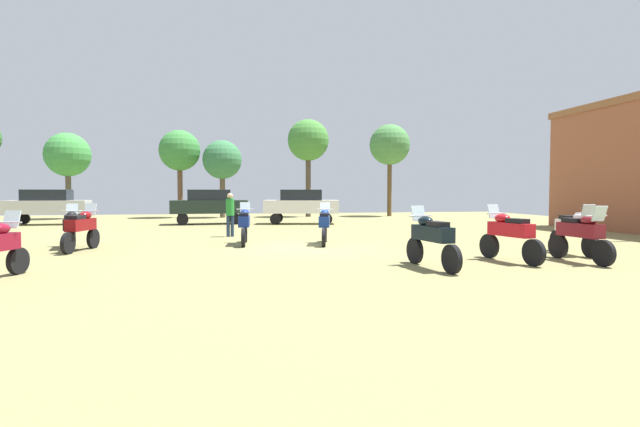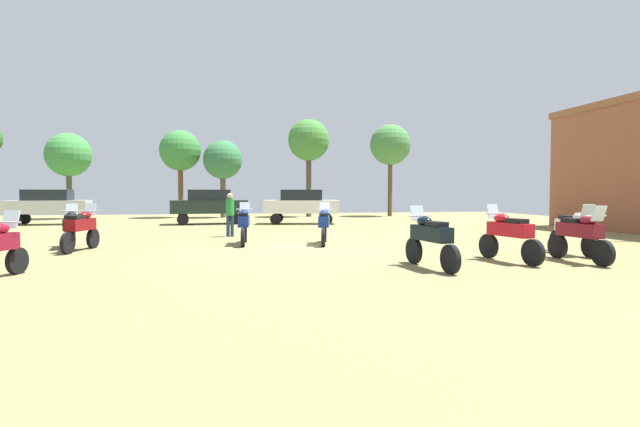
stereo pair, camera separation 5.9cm
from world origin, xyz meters
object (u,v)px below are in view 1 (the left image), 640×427
car_1 (302,204)px  tree_5 (68,155)px  motorcycle_5 (324,224)px  motorcycle_2 (244,224)px  car_3 (47,204)px  tree_6 (180,151)px  motorcycle_1 (431,238)px  motorcycle_7 (81,228)px  car_2 (209,204)px  tree_3 (308,141)px  motorcycle_9 (574,230)px  motorcycle_8 (510,234)px  tree_2 (390,145)px  motorcycle_11 (71,226)px  motorcycle_4 (580,234)px  person_1 (230,211)px  tree_4 (222,160)px

car_1 → tree_5: (-15.15, 8.07, 3.24)m
motorcycle_5 → motorcycle_2: bearing=-176.2°
car_3 → tree_6: 9.98m
motorcycle_1 → motorcycle_7: 10.69m
car_2 → tree_3: tree_3 is taller
motorcycle_7 → tree_3: size_ratio=0.29×
motorcycle_9 → tree_6: (-13.65, 23.43, 4.10)m
motorcycle_8 → tree_2: size_ratio=0.32×
motorcycle_2 → tree_5: size_ratio=0.38×
motorcycle_7 → tree_6: 20.33m
motorcycle_5 → motorcycle_11: size_ratio=1.02×
motorcycle_4 → motorcycle_11: size_ratio=1.01×
motorcycle_2 → motorcycle_8: motorcycle_8 is taller
motorcycle_2 → motorcycle_9: size_ratio=1.02×
motorcycle_2 → person_1: 3.12m
person_1 → car_2: bearing=92.8°
motorcycle_9 → person_1: size_ratio=1.22×
car_3 → person_1: 13.87m
motorcycle_8 → motorcycle_4: bearing=-23.7°
motorcycle_1 → motorcycle_11: size_ratio=1.04×
motorcycle_8 → person_1: person_1 is taller
motorcycle_9 → tree_5: tree_5 is taller
motorcycle_4 → motorcycle_7: bearing=-22.6°
motorcycle_8 → motorcycle_11: motorcycle_8 is taller
motorcycle_2 → car_2: (-1.75, 11.27, 0.44)m
motorcycle_4 → car_3: car_3 is taller
motorcycle_8 → tree_4: size_ratio=0.40×
tree_2 → motorcycle_7: bearing=-131.0°
motorcycle_7 → motorcycle_11: (-0.59, 0.94, -0.01)m
motorcycle_11 → car_2: 11.97m
motorcycle_7 → car_1: (8.64, 11.44, 0.44)m
tree_6 → motorcycle_11: bearing=-94.6°
motorcycle_2 → motorcycle_8: (6.78, -5.52, 0.01)m
car_3 → tree_6: size_ratio=0.69×
tree_5 → motorcycle_7: bearing=-71.6°
car_1 → motorcycle_4: bearing=-153.0°
motorcycle_2 → motorcycle_11: bearing=-175.6°
motorcycle_1 → car_1: bearing=84.7°
motorcycle_5 → tree_4: (-3.89, 18.87, 3.46)m
motorcycle_7 → tree_3: 22.63m
motorcycle_5 → motorcycle_11: 8.46m
motorcycle_2 → motorcycle_11: (-5.65, -0.04, -0.01)m
car_3 → tree_5: (-0.81, 6.13, 3.24)m
motorcycle_1 → tree_2: 25.87m
motorcycle_1 → car_1: size_ratio=0.50×
motorcycle_1 → motorcycle_8: motorcycle_8 is taller
car_1 → car_3: (-14.34, 1.94, 0.00)m
tree_2 → tree_6: tree_2 is taller
motorcycle_5 → motorcycle_8: bearing=-39.1°
motorcycle_4 → motorcycle_1: bearing=0.1°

